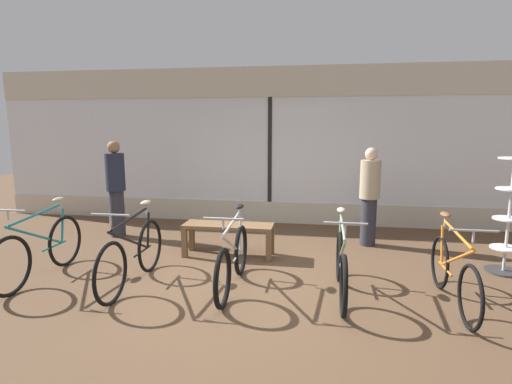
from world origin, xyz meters
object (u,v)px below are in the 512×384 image
(bicycle_right, at_px, (341,266))
(customer_near_rack, at_px, (116,187))
(bicycle_far_left, at_px, (41,249))
(bicycle_left, at_px, (133,255))
(display_bench, at_px, (228,230))
(accessory_rack, at_px, (508,224))
(bicycle_center, at_px, (233,260))
(customer_by_window, at_px, (370,195))
(bicycle_far_right, at_px, (453,273))

(bicycle_right, height_order, customer_near_rack, customer_near_rack)
(bicycle_far_left, xyz_separation_m, bicycle_left, (1.31, -0.02, 0.00))
(bicycle_left, height_order, customer_near_rack, customer_near_rack)
(bicycle_left, relative_size, display_bench, 1.29)
(bicycle_far_left, distance_m, accessory_rack, 6.34)
(bicycle_center, distance_m, customer_by_window, 2.93)
(bicycle_far_left, height_order, bicycle_right, bicycle_far_left)
(bicycle_center, distance_m, bicycle_right, 1.32)
(bicycle_far_left, xyz_separation_m, bicycle_far_right, (5.15, 0.02, -0.02))
(bicycle_left, relative_size, bicycle_center, 1.05)
(customer_by_window, bearing_deg, customer_near_rack, -177.92)
(bicycle_center, bearing_deg, bicycle_right, -0.03)
(bicycle_right, distance_m, customer_by_window, 2.32)
(bicycle_far_right, xyz_separation_m, accessory_rack, (1.06, 1.22, 0.31))
(bicycle_far_right, bearing_deg, display_bench, 155.72)
(bicycle_far_left, height_order, bicycle_far_right, bicycle_far_left)
(accessory_rack, height_order, customer_by_window, accessory_rack)
(bicycle_center, relative_size, display_bench, 1.23)
(bicycle_far_right, bearing_deg, accessory_rack, 49.01)
(accessory_rack, bearing_deg, display_bench, 178.66)
(bicycle_far_left, relative_size, customer_near_rack, 1.03)
(bicycle_center, xyz_separation_m, bicycle_right, (1.32, -0.00, -0.00))
(bicycle_right, bearing_deg, bicycle_far_left, -178.89)
(bicycle_far_left, height_order, display_bench, bicycle_far_left)
(bicycle_center, xyz_separation_m, accessory_rack, (3.62, 1.16, 0.32))
(bicycle_center, relative_size, customer_by_window, 1.03)
(bicycle_left, relative_size, bicycle_far_right, 1.05)
(accessory_rack, distance_m, customer_by_window, 2.03)
(bicycle_right, relative_size, customer_by_window, 1.01)
(bicycle_right, xyz_separation_m, bicycle_far_right, (1.24, -0.05, 0.01))
(bicycle_left, distance_m, bicycle_right, 2.60)
(accessory_rack, bearing_deg, bicycle_right, -153.08)
(display_bench, bearing_deg, bicycle_left, -124.51)
(bicycle_center, relative_size, accessory_rack, 1.02)
(accessory_rack, height_order, customer_near_rack, customer_near_rack)
(bicycle_far_left, bearing_deg, bicycle_far_right, 0.25)
(customer_near_rack, relative_size, customer_by_window, 1.05)
(accessory_rack, xyz_separation_m, display_bench, (-3.97, 0.09, -0.28))
(display_bench, bearing_deg, bicycle_center, -74.49)
(display_bench, height_order, customer_near_rack, customer_near_rack)
(bicycle_far_right, relative_size, accessory_rack, 1.01)
(display_bench, xyz_separation_m, customer_by_window, (2.23, 0.94, 0.46))
(bicycle_far_left, bearing_deg, bicycle_center, 1.69)
(bicycle_far_left, xyz_separation_m, bicycle_right, (3.92, 0.08, -0.03))
(bicycle_far_left, bearing_deg, bicycle_right, 1.11)
(accessory_rack, bearing_deg, bicycle_center, -162.15)
(bicycle_far_right, height_order, customer_by_window, customer_by_window)
(bicycle_far_left, distance_m, bicycle_far_right, 5.15)
(bicycle_left, xyz_separation_m, bicycle_far_right, (3.84, 0.04, -0.02))
(bicycle_far_left, distance_m, bicycle_right, 3.92)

